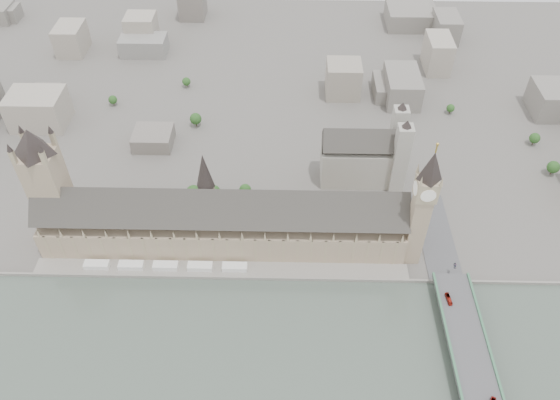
{
  "coord_description": "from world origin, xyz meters",
  "views": [
    {
      "loc": [
        48.0,
        -254.69,
        311.8
      ],
      "look_at": [
        41.62,
        44.1,
        22.46
      ],
      "focal_mm": 35.0,
      "sensor_mm": 36.0,
      "label": 1
    }
  ],
  "objects_px": {
    "victoria_tower": "(47,181)",
    "red_bus_north": "(449,299)",
    "elizabeth_tower": "(423,201)",
    "car_approach": "(455,266)",
    "westminster_bridge": "(473,374)",
    "westminster_abbey": "(365,156)",
    "palace_of_westminster": "(223,222)"
  },
  "relations": [
    {
      "from": "red_bus_north",
      "to": "car_approach",
      "type": "distance_m",
      "value": 30.92
    },
    {
      "from": "palace_of_westminster",
      "to": "westminster_bridge",
      "type": "xyz_separation_m",
      "value": [
        162.0,
        -107.2,
        -17.58
      ]
    },
    {
      "from": "car_approach",
      "to": "westminster_bridge",
      "type": "bearing_deg",
      "value": -81.29
    },
    {
      "from": "palace_of_westminster",
      "to": "red_bus_north",
      "type": "xyz_separation_m",
      "value": [
        155.96,
        -56.86,
        -11.11
      ]
    },
    {
      "from": "westminster_abbey",
      "to": "red_bus_north",
      "type": "height_order",
      "value": "westminster_abbey"
    },
    {
      "from": "victoria_tower",
      "to": "westminster_abbey",
      "type": "distance_m",
      "value": 244.79
    },
    {
      "from": "palace_of_westminster",
      "to": "elizabeth_tower",
      "type": "distance_m",
      "value": 142.94
    },
    {
      "from": "westminster_abbey",
      "to": "red_bus_north",
      "type": "relative_size",
      "value": 7.02
    },
    {
      "from": "victoria_tower",
      "to": "westminster_bridge",
      "type": "relative_size",
      "value": 0.31
    },
    {
      "from": "elizabeth_tower",
      "to": "palace_of_westminster",
      "type": "bearing_deg",
      "value": 175.15
    },
    {
      "from": "victoria_tower",
      "to": "red_bus_north",
      "type": "relative_size",
      "value": 10.33
    },
    {
      "from": "victoria_tower",
      "to": "westminster_bridge",
      "type": "height_order",
      "value": "victoria_tower"
    },
    {
      "from": "westminster_bridge",
      "to": "car_approach",
      "type": "bearing_deg",
      "value": 86.8
    },
    {
      "from": "palace_of_westminster",
      "to": "westminster_bridge",
      "type": "relative_size",
      "value": 0.82
    },
    {
      "from": "palace_of_westminster",
      "to": "car_approach",
      "type": "distance_m",
      "value": 169.15
    },
    {
      "from": "palace_of_westminster",
      "to": "westminster_abbey",
      "type": "height_order",
      "value": "westminster_abbey"
    },
    {
      "from": "victoria_tower",
      "to": "car_approach",
      "type": "height_order",
      "value": "victoria_tower"
    },
    {
      "from": "elizabeth_tower",
      "to": "car_approach",
      "type": "height_order",
      "value": "elizabeth_tower"
    },
    {
      "from": "victoria_tower",
      "to": "westminster_abbey",
      "type": "xyz_separation_m",
      "value": [
        232.92,
        69.0,
        -30.12
      ]
    },
    {
      "from": "elizabeth_tower",
      "to": "victoria_tower",
      "type": "xyz_separation_m",
      "value": [
        -260.0,
        18.0,
        -2.88
      ]
    },
    {
      "from": "victoria_tower",
      "to": "car_approach",
      "type": "xyz_separation_m",
      "value": [
        288.44,
        -34.08,
        -44.31
      ]
    },
    {
      "from": "westminster_bridge",
      "to": "red_bus_north",
      "type": "height_order",
      "value": "red_bus_north"
    },
    {
      "from": "victoria_tower",
      "to": "red_bus_north",
      "type": "height_order",
      "value": "victoria_tower"
    },
    {
      "from": "westminster_bridge",
      "to": "elizabeth_tower",
      "type": "bearing_deg",
      "value": 104.11
    },
    {
      "from": "palace_of_westminster",
      "to": "victoria_tower",
      "type": "relative_size",
      "value": 2.65
    },
    {
      "from": "victoria_tower",
      "to": "car_approach",
      "type": "relative_size",
      "value": 22.48
    },
    {
      "from": "elizabeth_tower",
      "to": "victoria_tower",
      "type": "bearing_deg",
      "value": 176.04
    },
    {
      "from": "westminster_abbey",
      "to": "car_approach",
      "type": "distance_m",
      "value": 117.94
    },
    {
      "from": "victoria_tower",
      "to": "elizabeth_tower",
      "type": "bearing_deg",
      "value": -3.96
    },
    {
      "from": "palace_of_westminster",
      "to": "elizabeth_tower",
      "type": "bearing_deg",
      "value": -4.85
    },
    {
      "from": "victoria_tower",
      "to": "westminster_abbey",
      "type": "height_order",
      "value": "victoria_tower"
    },
    {
      "from": "red_bus_north",
      "to": "elizabeth_tower",
      "type": "bearing_deg",
      "value": 105.8
    }
  ]
}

